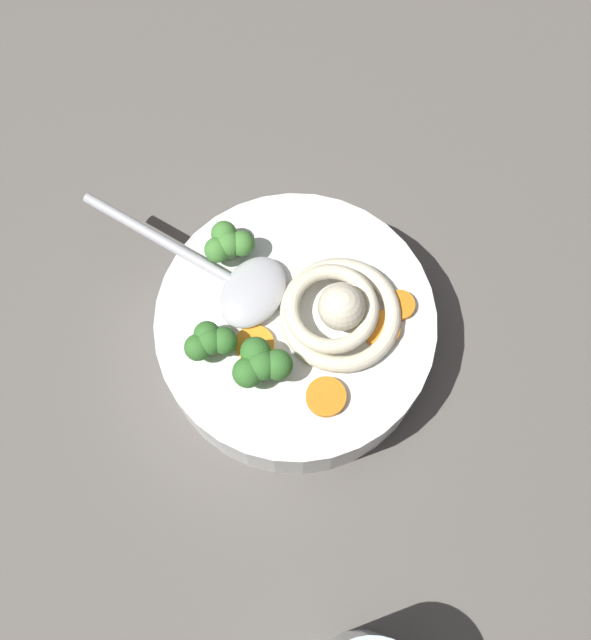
% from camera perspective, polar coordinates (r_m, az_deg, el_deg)
% --- Properties ---
extents(table_slab, '(1.32, 1.32, 0.03)m').
position_cam_1_polar(table_slab, '(0.67, 2.63, 0.18)').
color(table_slab, '#5B5651').
rests_on(table_slab, ground).
extents(soup_bowl, '(0.21, 0.21, 0.06)m').
position_cam_1_polar(soup_bowl, '(0.62, 0.00, -0.83)').
color(soup_bowl, white).
rests_on(soup_bowl, table_slab).
extents(noodle_pile, '(0.10, 0.10, 0.04)m').
position_cam_1_polar(noodle_pile, '(0.58, 3.04, 0.64)').
color(noodle_pile, beige).
rests_on(noodle_pile, soup_bowl).
extents(soup_spoon, '(0.12, 0.16, 0.02)m').
position_cam_1_polar(soup_spoon, '(0.59, -4.18, 2.63)').
color(soup_spoon, '#B7B7BC').
rests_on(soup_spoon, soup_bowl).
extents(broccoli_floret_center, '(0.04, 0.03, 0.03)m').
position_cam_1_polar(broccoli_floret_center, '(0.57, -6.13, -1.41)').
color(broccoli_floret_center, '#7A9E60').
rests_on(broccoli_floret_center, soup_bowl).
extents(broccoli_floret_beside_noodles, '(0.04, 0.04, 0.03)m').
position_cam_1_polar(broccoli_floret_beside_noodles, '(0.56, -2.48, -3.12)').
color(broccoli_floret_beside_noodles, '#7A9E60').
rests_on(broccoli_floret_beside_noodles, soup_bowl).
extents(broccoli_floret_left, '(0.04, 0.03, 0.03)m').
position_cam_1_polar(broccoli_floret_left, '(0.59, -4.79, 5.46)').
color(broccoli_floret_left, '#7A9E60').
rests_on(broccoli_floret_left, soup_bowl).
extents(carrot_slice_right, '(0.03, 0.03, 0.01)m').
position_cam_1_polar(carrot_slice_right, '(0.57, 2.17, -5.46)').
color(carrot_slice_right, orange).
rests_on(carrot_slice_right, soup_bowl).
extents(carrot_slice_rear, '(0.02, 0.02, 0.01)m').
position_cam_1_polar(carrot_slice_rear, '(0.60, 7.36, 1.04)').
color(carrot_slice_rear, orange).
rests_on(carrot_slice_rear, soup_bowl).
extents(carrot_slice_front, '(0.03, 0.03, 0.01)m').
position_cam_1_polar(carrot_slice_front, '(0.59, 6.07, -0.65)').
color(carrot_slice_front, orange).
rests_on(carrot_slice_front, soup_bowl).
extents(carrot_slice_extra_b, '(0.03, 0.03, 0.01)m').
position_cam_1_polar(carrot_slice_extra_b, '(0.58, -2.91, -1.74)').
color(carrot_slice_extra_b, orange).
rests_on(carrot_slice_extra_b, soup_bowl).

